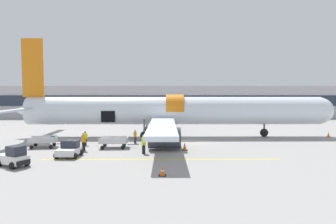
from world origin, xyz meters
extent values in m
plane|color=gray|center=(0.00, 0.00, 0.00)|extent=(500.00, 500.00, 0.00)
cube|color=yellow|center=(-3.12, -8.92, 0.00)|extent=(20.41, 0.27, 0.01)
cube|color=#B2B2B7|center=(0.00, 36.80, 3.51)|extent=(87.76, 12.98, 7.02)
cube|color=#232D3D|center=(0.00, 30.25, 3.86)|extent=(86.00, 0.16, 2.25)
cylinder|color=silver|center=(-1.55, 4.00, 3.37)|extent=(37.23, 3.51, 3.51)
sphere|color=silver|center=(17.07, 4.00, 3.37)|extent=(3.34, 3.34, 3.34)
cone|color=silver|center=(-20.17, 4.00, 3.37)|extent=(4.04, 3.23, 3.23)
cylinder|color=orange|center=(-1.55, 3.97, 3.68)|extent=(2.23, 3.52, 3.52)
cube|color=orange|center=(-19.51, 4.00, 8.80)|extent=(2.64, 0.28, 7.35)
cube|color=silver|center=(-19.51, -0.62, 3.72)|extent=(1.09, 9.23, 0.20)
cube|color=silver|center=(-19.51, 8.62, 3.72)|extent=(1.09, 9.23, 0.20)
cube|color=silver|center=(-3.04, -4.77, 2.40)|extent=(2.59, 16.49, 0.40)
cube|color=silver|center=(-3.04, 12.77, 2.40)|extent=(2.59, 16.49, 0.40)
cylinder|color=#333842|center=(-2.84, -4.68, 1.20)|extent=(3.21, 2.09, 2.09)
cylinder|color=#333842|center=(-2.84, 12.68, 1.20)|extent=(3.21, 2.09, 2.09)
cube|color=black|center=(-9.74, 2.26, 2.75)|extent=(1.70, 0.12, 1.40)
cylinder|color=#56565B|center=(9.99, 4.00, 1.51)|extent=(0.22, 0.22, 1.96)
sphere|color=black|center=(9.99, 4.00, 0.52)|extent=(1.05, 1.05, 1.05)
cylinder|color=#56565B|center=(-5.27, 1.54, 1.51)|extent=(0.22, 0.22, 1.96)
sphere|color=black|center=(-5.27, 1.54, 0.52)|extent=(1.05, 1.05, 1.05)
cylinder|color=#56565B|center=(-5.27, 6.46, 1.51)|extent=(0.22, 0.22, 1.96)
sphere|color=black|center=(-5.27, 6.46, 0.52)|extent=(1.05, 1.05, 1.05)
cube|color=silver|center=(-11.30, -7.87, 0.51)|extent=(1.76, 2.44, 0.55)
cube|color=#232833|center=(-11.28, -7.46, 1.12)|extent=(1.45, 1.13, 0.65)
cube|color=black|center=(-11.24, -6.64, 0.40)|extent=(1.49, 0.19, 0.28)
sphere|color=black|center=(-10.48, -7.10, 0.28)|extent=(0.56, 0.56, 0.56)
sphere|color=black|center=(-12.05, -7.03, 0.28)|extent=(0.56, 0.56, 0.56)
sphere|color=black|center=(-10.56, -8.71, 0.28)|extent=(0.56, 0.56, 0.56)
sphere|color=black|center=(-12.12, -8.64, 0.28)|extent=(0.56, 0.56, 0.56)
cube|color=silver|center=(-14.60, -11.12, 0.57)|extent=(2.81, 2.34, 0.66)
cube|color=#232833|center=(-14.22, -11.35, 1.27)|extent=(1.51, 1.47, 0.74)
cube|color=black|center=(-13.46, -11.79, 0.44)|extent=(0.66, 1.01, 0.33)
sphere|color=black|center=(-14.15, -12.06, 0.28)|extent=(0.56, 0.56, 0.56)
sphere|color=black|center=(-13.56, -11.06, 0.28)|extent=(0.56, 0.56, 0.56)
sphere|color=black|center=(-15.05, -10.18, 0.28)|extent=(0.56, 0.56, 0.56)
cube|color=silver|center=(-8.09, -3.55, 0.56)|extent=(2.97, 1.84, 0.05)
cube|color=silver|center=(-6.68, -3.49, 0.85)|extent=(0.14, 1.71, 0.53)
cube|color=silver|center=(-8.06, -4.38, 0.85)|extent=(2.84, 0.19, 0.53)
cube|color=silver|center=(-8.13, -2.73, 0.85)|extent=(2.84, 0.19, 0.53)
cube|color=#333338|center=(-6.20, -3.47, 0.32)|extent=(0.90, 0.12, 0.06)
sphere|color=black|center=(-7.04, -4.36, 0.20)|extent=(0.40, 0.40, 0.40)
sphere|color=black|center=(-7.12, -2.65, 0.20)|extent=(0.40, 0.40, 0.40)
sphere|color=black|center=(-9.07, -4.45, 0.20)|extent=(0.40, 0.40, 0.40)
sphere|color=black|center=(-9.15, -2.75, 0.20)|extent=(0.40, 0.40, 0.40)
cube|color=#2D2D33|center=(-8.34, -3.22, 0.77)|extent=(0.45, 0.30, 0.35)
cube|color=olive|center=(-7.03, -3.28, 0.82)|extent=(0.44, 0.26, 0.46)
cube|color=olive|center=(-7.77, -3.70, 0.76)|extent=(0.36, 0.30, 0.34)
cube|color=#B7BABF|center=(-15.44, -3.32, 0.60)|extent=(2.89, 1.87, 0.05)
cube|color=#B7BABF|center=(-14.13, -3.13, 0.89)|extent=(0.28, 1.49, 0.52)
cube|color=#B7BABF|center=(-15.34, -4.03, 0.89)|extent=(2.63, 0.44, 0.52)
cube|color=#B7BABF|center=(-15.54, -2.62, 0.89)|extent=(2.63, 0.44, 0.52)
cube|color=#333338|center=(-13.66, -3.06, 0.34)|extent=(0.90, 0.21, 0.06)
sphere|color=black|center=(-14.40, -3.93, 0.20)|extent=(0.40, 0.40, 0.40)
sphere|color=black|center=(-14.61, -2.45, 0.20)|extent=(0.40, 0.40, 0.40)
sphere|color=black|center=(-16.27, -4.20, 0.20)|extent=(0.40, 0.40, 0.40)
sphere|color=black|center=(-16.48, -2.72, 0.20)|extent=(0.40, 0.40, 0.40)
cube|color=olive|center=(-15.92, -3.69, 0.82)|extent=(0.50, 0.27, 0.40)
cube|color=#14472D|center=(-14.52, -2.91, 0.88)|extent=(0.47, 0.28, 0.51)
cube|color=#4C1E1E|center=(-16.23, -3.71, 0.83)|extent=(0.37, 0.29, 0.41)
cylinder|color=black|center=(-10.74, -5.14, 0.45)|extent=(0.46, 0.46, 0.89)
cylinder|color=orange|center=(-10.74, -5.14, 1.24)|extent=(0.59, 0.59, 0.70)
sphere|color=beige|center=(-10.74, -5.14, 1.72)|extent=(0.25, 0.25, 0.25)
cylinder|color=orange|center=(-10.93, -4.98, 1.17)|extent=(0.19, 0.19, 0.64)
cylinder|color=orange|center=(-10.56, -5.31, 1.17)|extent=(0.19, 0.19, 0.64)
cylinder|color=black|center=(-11.39, -2.08, 0.38)|extent=(0.33, 0.33, 0.75)
cylinder|color=#B7E019|center=(-11.39, -2.08, 1.05)|extent=(0.42, 0.42, 0.59)
sphere|color=brown|center=(-11.39, -2.08, 1.44)|extent=(0.21, 0.21, 0.21)
cylinder|color=#B7E019|center=(-11.19, -2.12, 0.98)|extent=(0.13, 0.13, 0.54)
cylinder|color=#B7E019|center=(-11.60, -2.03, 0.98)|extent=(0.13, 0.13, 0.54)
cylinder|color=#2D2D33|center=(-6.13, -0.96, 0.38)|extent=(0.36, 0.36, 0.75)
cylinder|color=orange|center=(-6.13, -0.96, 1.05)|extent=(0.47, 0.47, 0.59)
sphere|color=tan|center=(-6.13, -0.96, 1.45)|extent=(0.21, 0.21, 0.21)
cylinder|color=orange|center=(-6.04, -0.77, 0.98)|extent=(0.15, 0.15, 0.54)
cylinder|color=orange|center=(-6.22, -1.15, 0.98)|extent=(0.15, 0.15, 0.54)
cylinder|color=black|center=(-4.76, -6.55, 0.43)|extent=(0.42, 0.42, 0.85)
cylinder|color=#CCE523|center=(-4.76, -6.55, 1.19)|extent=(0.54, 0.54, 0.67)
sphere|color=tan|center=(-4.76, -6.55, 1.64)|extent=(0.24, 0.24, 0.24)
cylinder|color=#CCE523|center=(-4.66, -6.33, 1.12)|extent=(0.17, 0.17, 0.62)
cylinder|color=#CCE523|center=(-4.87, -6.76, 1.12)|extent=(0.17, 0.17, 0.62)
cube|color=black|center=(18.17, 3.68, 0.01)|extent=(0.44, 0.44, 0.03)
cone|color=orange|center=(18.17, 3.68, 0.32)|extent=(0.32, 0.32, 0.65)
cylinder|color=white|center=(18.17, 3.68, 0.36)|extent=(0.19, 0.19, 0.08)
cube|color=black|center=(-2.94, -13.83, 0.01)|extent=(0.53, 0.53, 0.03)
cone|color=orange|center=(-2.94, -13.83, 0.32)|extent=(0.40, 0.40, 0.64)
cylinder|color=white|center=(-2.94, -13.83, 0.35)|extent=(0.23, 0.23, 0.08)
cube|color=black|center=(-0.81, -4.83, 0.01)|extent=(0.55, 0.55, 0.03)
cone|color=orange|center=(-0.81, -4.83, 0.39)|extent=(0.41, 0.41, 0.79)
cylinder|color=white|center=(-0.81, -4.83, 0.43)|extent=(0.24, 0.24, 0.09)
camera|label=1|loc=(-2.72, -34.16, 5.80)|focal=32.00mm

